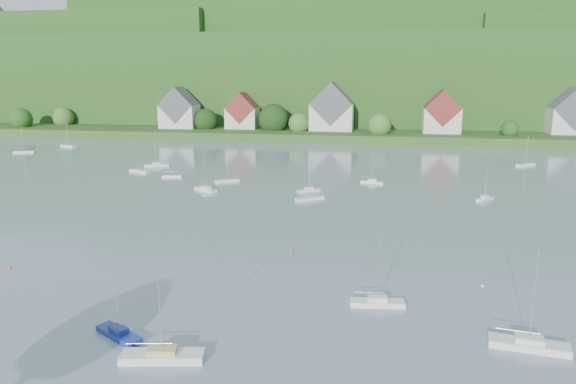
{
  "coord_description": "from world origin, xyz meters",
  "views": [
    {
      "loc": [
        22.95,
        -15.02,
        24.51
      ],
      "look_at": [
        7.58,
        75.0,
        4.0
      ],
      "focal_mm": 33.36,
      "sensor_mm": 36.0,
      "label": 1
    }
  ],
  "objects_px": {
    "near_sailboat_2": "(162,355)",
    "near_sailboat_4": "(529,344)",
    "near_sailboat_3": "(377,302)",
    "near_sailboat_1": "(119,333)"
  },
  "relations": [
    {
      "from": "near_sailboat_2",
      "to": "near_sailboat_3",
      "type": "bearing_deg",
      "value": 27.93
    },
    {
      "from": "near_sailboat_3",
      "to": "near_sailboat_4",
      "type": "relative_size",
      "value": 0.84
    },
    {
      "from": "near_sailboat_1",
      "to": "near_sailboat_4",
      "type": "bearing_deg",
      "value": 37.44
    },
    {
      "from": "near_sailboat_2",
      "to": "near_sailboat_4",
      "type": "relative_size",
      "value": 1.04
    },
    {
      "from": "near_sailboat_2",
      "to": "near_sailboat_3",
      "type": "xyz_separation_m",
      "value": [
        18.34,
        14.48,
        -0.06
      ]
    },
    {
      "from": "near_sailboat_2",
      "to": "near_sailboat_4",
      "type": "bearing_deg",
      "value": 2.83
    },
    {
      "from": "near_sailboat_1",
      "to": "near_sailboat_2",
      "type": "bearing_deg",
      "value": 1.3
    },
    {
      "from": "near_sailboat_1",
      "to": "near_sailboat_3",
      "type": "height_order",
      "value": "near_sailboat_3"
    },
    {
      "from": "near_sailboat_2",
      "to": "near_sailboat_3",
      "type": "distance_m",
      "value": 23.37
    },
    {
      "from": "near_sailboat_1",
      "to": "near_sailboat_2",
      "type": "xyz_separation_m",
      "value": [
        5.72,
        -3.27,
        0.06
      ]
    }
  ]
}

